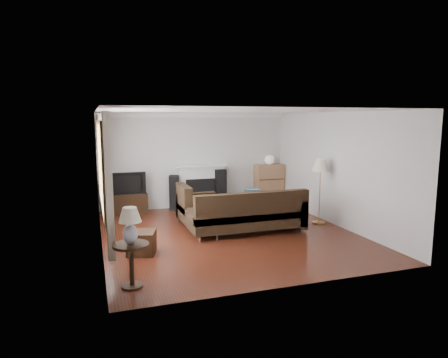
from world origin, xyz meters
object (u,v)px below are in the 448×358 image
object	(u,v)px
sectional_sofa	(246,212)
floor_lamp	(320,191)
bookshelf	(269,184)
side_table	(132,265)
coffee_table	(226,206)
tv_stand	(127,204)

from	to	relation	value
sectional_sofa	floor_lamp	world-z (taller)	floor_lamp
floor_lamp	bookshelf	bearing A→B (deg)	93.52
floor_lamp	sectional_sofa	bearing A→B (deg)	-175.65
floor_lamp	side_table	size ratio (longest dim) A/B	2.33
side_table	coffee_table	bearing A→B (deg)	53.98
coffee_table	floor_lamp	size ratio (longest dim) A/B	0.78
tv_stand	side_table	xyz separation A→B (m)	(-0.32, -4.55, 0.06)
coffee_table	floor_lamp	bearing A→B (deg)	-62.38
tv_stand	bookshelf	size ratio (longest dim) A/B	0.93
floor_lamp	coffee_table	bearing A→B (deg)	141.42
bookshelf	sectional_sofa	distance (m)	3.03
sectional_sofa	side_table	xyz separation A→B (m)	(-2.55, -2.07, -0.11)
tv_stand	sectional_sofa	world-z (taller)	sectional_sofa
sectional_sofa	floor_lamp	size ratio (longest dim) A/B	1.78
side_table	bookshelf	bearing A→B (deg)	47.33
coffee_table	side_table	distance (m)	4.46
sectional_sofa	coffee_table	size ratio (longest dim) A/B	2.29
tv_stand	coffee_table	size ratio (longest dim) A/B	0.88
tv_stand	floor_lamp	distance (m)	4.71
coffee_table	side_table	world-z (taller)	side_table
sectional_sofa	side_table	bearing A→B (deg)	-140.92
sectional_sofa	floor_lamp	bearing A→B (deg)	4.35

